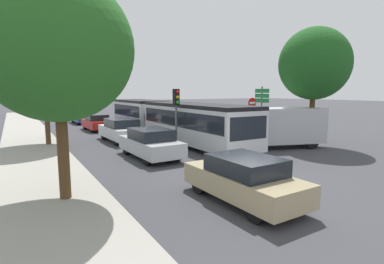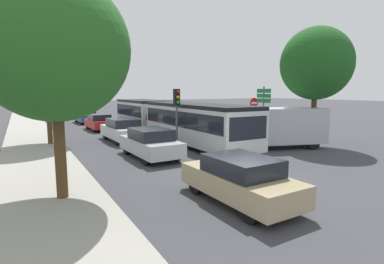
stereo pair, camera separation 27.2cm
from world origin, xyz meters
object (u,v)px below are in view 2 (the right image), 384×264
object	(u,v)px
queued_car_silver	(150,143)
queued_car_red	(99,122)
queued_car_blue	(86,116)
articulated_bus	(170,117)
tree_left_near	(54,49)
traffic_light	(177,105)
direction_sign_post	(263,101)
queued_car_tan	(240,179)
white_van	(283,126)
no_entry_sign	(254,111)
tree_right_near	(315,65)
tree_left_mid	(46,69)
city_bus_rear	(65,104)
queued_car_white	(123,130)

from	to	relation	value
queued_car_silver	queued_car_red	bearing A→B (deg)	-2.56
queued_car_silver	queued_car_blue	distance (m)	18.52
articulated_bus	tree_left_near	size ratio (longest dim) A/B	2.62
traffic_light	direction_sign_post	size ratio (longest dim) A/B	0.94
queued_car_tan	white_van	distance (m)	9.56
queued_car_red	traffic_light	bearing A→B (deg)	-171.46
queued_car_tan	queued_car_silver	bearing A→B (deg)	-1.23
tree_left_near	direction_sign_post	bearing A→B (deg)	24.60
queued_car_blue	tree_left_near	size ratio (longest dim) A/B	0.62
no_entry_sign	tree_right_near	xyz separation A→B (m)	(1.02, -4.06, 2.89)
queued_car_silver	tree_left_mid	xyz separation A→B (m)	(-3.99, 6.07, 3.85)
no_entry_sign	tree_left_near	size ratio (longest dim) A/B	0.43
queued_car_silver	tree_left_near	world-z (taller)	tree_left_near
queued_car_tan	direction_sign_post	world-z (taller)	direction_sign_post
no_entry_sign	white_van	bearing A→B (deg)	-14.45
articulated_bus	queued_car_silver	xyz separation A→B (m)	(-3.70, -5.51, -0.72)
articulated_bus	queued_car_blue	world-z (taller)	articulated_bus
city_bus_rear	queued_car_red	bearing A→B (deg)	-179.88
white_van	tree_right_near	distance (m)	4.06
city_bus_rear	white_van	size ratio (longest dim) A/B	2.07
no_entry_sign	tree_right_near	bearing A→B (deg)	14.13
white_van	no_entry_sign	world-z (taller)	no_entry_sign
queued_car_blue	tree_left_mid	distance (m)	13.74
queued_car_blue	queued_car_white	bearing A→B (deg)	178.37
queued_car_white	queued_car_red	bearing A→B (deg)	-0.99
articulated_bus	queued_car_white	world-z (taller)	articulated_bus
queued_car_tan	tree_right_near	bearing A→B (deg)	-63.18
queued_car_silver	white_van	xyz separation A→B (m)	(7.73, -1.33, 0.50)
tree_right_near	queued_car_silver	bearing A→B (deg)	169.66
queued_car_blue	traffic_light	distance (m)	17.40
articulated_bus	queued_car_red	size ratio (longest dim) A/B	4.34
no_entry_sign	tree_right_near	world-z (taller)	tree_right_near
queued_car_tan	tree_left_mid	xyz separation A→B (m)	(-3.99, 13.01, 3.88)
tree_left_near	queued_car_blue	bearing A→B (deg)	77.80
articulated_bus	direction_sign_post	distance (m)	6.70
queued_car_white	queued_car_silver	bearing A→B (deg)	175.58
white_van	tree_left_near	size ratio (longest dim) A/B	0.82
tree_left_near	queued_car_white	bearing A→B (deg)	63.67
tree_right_near	queued_car_red	bearing A→B (deg)	124.18
queued_car_white	queued_car_red	world-z (taller)	queued_car_white
queued_car_tan	queued_car_blue	bearing A→B (deg)	-2.13
queued_car_blue	no_entry_sign	world-z (taller)	no_entry_sign
queued_car_silver	tree_left_near	distance (m)	7.25
city_bus_rear	queued_car_red	distance (m)	21.10
traffic_light	direction_sign_post	distance (m)	7.27
articulated_bus	traffic_light	size ratio (longest dim) A/B	5.02
queued_car_silver	no_entry_sign	world-z (taller)	no_entry_sign
traffic_light	queued_car_silver	bearing A→B (deg)	-63.43
traffic_light	queued_car_blue	bearing A→B (deg)	-178.77
white_van	queued_car_silver	bearing A→B (deg)	9.47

